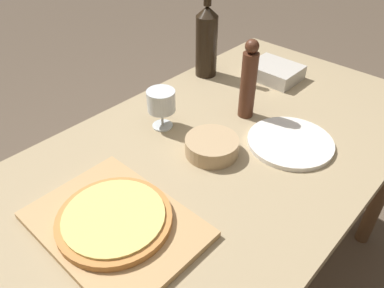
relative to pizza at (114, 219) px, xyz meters
name	(u,v)px	position (x,y,z in m)	size (l,w,h in m)	color
dining_table	(197,187)	(-0.01, 0.29, -0.12)	(0.82, 1.70, 0.77)	#9E8966
cutting_board	(115,225)	(0.00, 0.00, -0.02)	(0.39, 0.28, 0.02)	tan
pizza	(114,219)	(0.00, 0.00, 0.00)	(0.26, 0.26, 0.02)	#BC7A3D
wine_bottle	(207,40)	(-0.35, 0.72, 0.11)	(0.08, 0.08, 0.35)	black
pepper_mill	(249,81)	(-0.06, 0.58, 0.09)	(0.05, 0.05, 0.26)	#4C2819
wine_glass	(161,102)	(-0.21, 0.35, 0.06)	(0.09, 0.09, 0.13)	silver
small_bowl	(212,146)	(-0.02, 0.36, -0.01)	(0.15, 0.15, 0.05)	tan
dinner_plate	(290,142)	(0.13, 0.55, -0.02)	(0.25, 0.25, 0.01)	silver
food_container	(275,72)	(-0.13, 0.87, 0.00)	(0.18, 0.15, 0.05)	#BCB7AD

